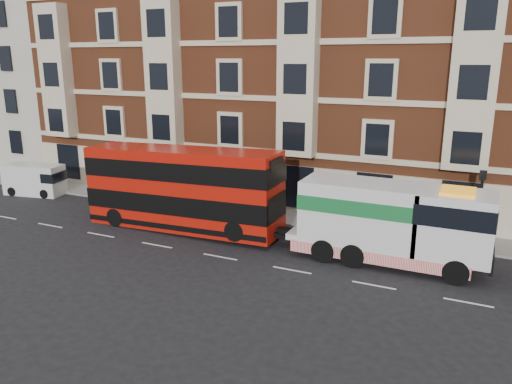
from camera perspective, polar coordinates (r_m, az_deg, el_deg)
ground at (r=26.31m, az=-4.11°, el=-7.41°), size 120.00×120.00×0.00m
sidewalk at (r=32.63m, az=2.25°, el=-2.72°), size 90.00×3.00×0.15m
victorian_terrace at (r=37.96m, az=7.65°, el=14.98°), size 45.00×12.00×20.40m
cream_block at (r=54.74m, az=-25.68°, el=11.86°), size 16.00×10.00×16.80m
lamp_post_west at (r=33.55m, az=-8.08°, el=2.24°), size 0.35×0.15×4.35m
lamp_post_east at (r=28.39m, az=24.18°, el=-1.32°), size 0.35×0.15×4.35m
double_decker_bus at (r=29.89m, az=-8.46°, el=0.51°), size 12.18×2.80×4.93m
tow_truck at (r=25.68m, az=14.81°, el=-3.33°), size 9.76×2.88×4.07m
box_van at (r=41.29m, az=-24.00°, el=1.29°), size 4.65×2.51×2.29m
pedestrian at (r=35.78m, az=-12.07°, el=0.22°), size 0.78×0.65×1.85m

